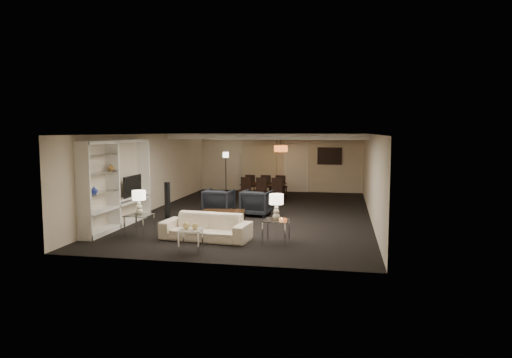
{
  "coord_description": "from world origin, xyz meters",
  "views": [
    {
      "loc": [
        2.67,
        -13.9,
        2.59
      ],
      "look_at": [
        0.0,
        0.0,
        1.1
      ],
      "focal_mm": 32.0,
      "sensor_mm": 36.0,
      "label": 1
    }
  ],
  "objects_px": {
    "armchair_right": "(256,203)",
    "floor_speaker": "(167,200)",
    "pendant_light": "(281,149)",
    "vase_amber": "(111,167)",
    "marble_table": "(191,240)",
    "chair_fr": "(282,186)",
    "side_table_left": "(140,226)",
    "sofa": "(206,227)",
    "coffee_table": "(223,218)",
    "chair_fm": "(266,186)",
    "side_table_right": "(276,231)",
    "floor_lamp": "(226,172)",
    "vase_blue": "(94,190)",
    "dining_table": "(264,192)",
    "chair_nl": "(244,190)",
    "chair_nm": "(260,190)",
    "table_lamp_left": "(139,203)",
    "chair_fl": "(251,186)",
    "television": "(129,186)",
    "chair_nr": "(277,190)",
    "table_lamp_right": "(276,207)",
    "armchair_left": "(219,202)"
  },
  "relations": [
    {
      "from": "vase_amber",
      "to": "floor_lamp",
      "type": "height_order",
      "value": "vase_amber"
    },
    {
      "from": "television",
      "to": "chair_nr",
      "type": "bearing_deg",
      "value": -39.53
    },
    {
      "from": "television",
      "to": "chair_fr",
      "type": "xyz_separation_m",
      "value": [
        3.59,
        5.65,
        -0.6
      ]
    },
    {
      "from": "armchair_right",
      "to": "floor_speaker",
      "type": "bearing_deg",
      "value": 27.29
    },
    {
      "from": "sofa",
      "to": "vase_amber",
      "type": "xyz_separation_m",
      "value": [
        -2.78,
        0.66,
        1.34
      ]
    },
    {
      "from": "marble_table",
      "to": "vase_amber",
      "type": "xyz_separation_m",
      "value": [
        -2.78,
        1.76,
        1.4
      ]
    },
    {
      "from": "vase_blue",
      "to": "chair_fl",
      "type": "distance_m",
      "value": 7.87
    },
    {
      "from": "pendant_light",
      "to": "chair_nm",
      "type": "distance_m",
      "value": 1.95
    },
    {
      "from": "vase_amber",
      "to": "chair_fm",
      "type": "distance_m",
      "value": 7.35
    },
    {
      "from": "floor_speaker",
      "to": "dining_table",
      "type": "distance_m",
      "value": 4.77
    },
    {
      "from": "dining_table",
      "to": "chair_nm",
      "type": "height_order",
      "value": "chair_nm"
    },
    {
      "from": "television",
      "to": "chair_fm",
      "type": "xyz_separation_m",
      "value": [
        2.99,
        5.65,
        -0.6
      ]
    },
    {
      "from": "armchair_right",
      "to": "table_lamp_left",
      "type": "distance_m",
      "value": 4.05
    },
    {
      "from": "side_table_left",
      "to": "table_lamp_left",
      "type": "bearing_deg",
      "value": 0.0
    },
    {
      "from": "side_table_left",
      "to": "side_table_right",
      "type": "distance_m",
      "value": 3.4
    },
    {
      "from": "coffee_table",
      "to": "chair_fm",
      "type": "bearing_deg",
      "value": 87.55
    },
    {
      "from": "coffee_table",
      "to": "dining_table",
      "type": "height_order",
      "value": "dining_table"
    },
    {
      "from": "pendant_light",
      "to": "dining_table",
      "type": "bearing_deg",
      "value": -140.18
    },
    {
      "from": "sofa",
      "to": "chair_fl",
      "type": "xyz_separation_m",
      "value": [
        -0.36,
        7.25,
        0.13
      ]
    },
    {
      "from": "table_lamp_left",
      "to": "floor_speaker",
      "type": "bearing_deg",
      "value": 95.28
    },
    {
      "from": "marble_table",
      "to": "chair_fr",
      "type": "bearing_deg",
      "value": 84.24
    },
    {
      "from": "side_table_left",
      "to": "floor_lamp",
      "type": "distance_m",
      "value": 8.28
    },
    {
      "from": "side_table_left",
      "to": "pendant_light",
      "type": "bearing_deg",
      "value": 70.37
    },
    {
      "from": "chair_fl",
      "to": "chair_fm",
      "type": "xyz_separation_m",
      "value": [
        0.6,
        0.0,
        0.0
      ]
    },
    {
      "from": "floor_speaker",
      "to": "chair_nr",
      "type": "height_order",
      "value": "floor_speaker"
    },
    {
      "from": "chair_nl",
      "to": "chair_nm",
      "type": "relative_size",
      "value": 1.0
    },
    {
      "from": "coffee_table",
      "to": "table_lamp_left",
      "type": "height_order",
      "value": "table_lamp_left"
    },
    {
      "from": "floor_speaker",
      "to": "dining_table",
      "type": "xyz_separation_m",
      "value": [
        2.16,
        4.25,
        -0.24
      ]
    },
    {
      "from": "armchair_right",
      "to": "marble_table",
      "type": "xyz_separation_m",
      "value": [
        -0.6,
        -4.4,
        -0.15
      ]
    },
    {
      "from": "chair_nl",
      "to": "pendant_light",
      "type": "bearing_deg",
      "value": 50.16
    },
    {
      "from": "chair_nr",
      "to": "table_lamp_right",
      "type": "bearing_deg",
      "value": -88.71
    },
    {
      "from": "armchair_left",
      "to": "armchair_right",
      "type": "distance_m",
      "value": 1.2
    },
    {
      "from": "chair_nr",
      "to": "floor_lamp",
      "type": "height_order",
      "value": "floor_lamp"
    },
    {
      "from": "coffee_table",
      "to": "armchair_right",
      "type": "relative_size",
      "value": 1.34
    },
    {
      "from": "armchair_right",
      "to": "television",
      "type": "distance_m",
      "value": 3.81
    },
    {
      "from": "table_lamp_left",
      "to": "chair_fl",
      "type": "xyz_separation_m",
      "value": [
        1.34,
        7.25,
        -0.4
      ]
    },
    {
      "from": "vase_amber",
      "to": "dining_table",
      "type": "height_order",
      "value": "vase_amber"
    },
    {
      "from": "chair_fm",
      "to": "dining_table",
      "type": "bearing_deg",
      "value": 87.78
    },
    {
      "from": "marble_table",
      "to": "chair_nl",
      "type": "xyz_separation_m",
      "value": [
        -0.36,
        7.05,
        0.2
      ]
    },
    {
      "from": "vase_blue",
      "to": "chair_nr",
      "type": "distance_m",
      "value": 7.18
    },
    {
      "from": "pendant_light",
      "to": "vase_amber",
      "type": "xyz_separation_m",
      "value": [
        -3.61,
        -6.43,
        -0.27
      ]
    },
    {
      "from": "armchair_right",
      "to": "floor_speaker",
      "type": "distance_m",
      "value": 2.69
    },
    {
      "from": "chair_nm",
      "to": "chair_fl",
      "type": "bearing_deg",
      "value": 114.29
    },
    {
      "from": "sofa",
      "to": "armchair_right",
      "type": "xyz_separation_m",
      "value": [
        0.6,
        3.3,
        0.08
      ]
    },
    {
      "from": "armchair_right",
      "to": "chair_nl",
      "type": "relative_size",
      "value": 0.97
    },
    {
      "from": "side_table_right",
      "to": "vase_blue",
      "type": "relative_size",
      "value": 3.11
    },
    {
      "from": "side_table_left",
      "to": "floor_speaker",
      "type": "bearing_deg",
      "value": 95.28
    },
    {
      "from": "vase_amber",
      "to": "chair_fr",
      "type": "xyz_separation_m",
      "value": [
        3.62,
        6.59,
        -1.2
      ]
    },
    {
      "from": "side_table_left",
      "to": "dining_table",
      "type": "distance_m",
      "value": 6.88
    },
    {
      "from": "coffee_table",
      "to": "vase_blue",
      "type": "relative_size",
      "value": 6.22
    }
  ]
}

